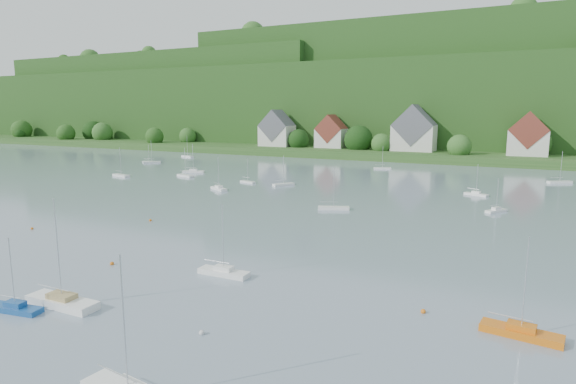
{
  "coord_description": "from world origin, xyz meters",
  "views": [
    {
      "loc": [
        44.28,
        -2.03,
        18.76
      ],
      "look_at": [
        6.06,
        75.0,
        4.0
      ],
      "focal_mm": 29.81,
      "sensor_mm": 36.0,
      "label": 1
    }
  ],
  "objects": [
    {
      "name": "near_sailboat_3",
      "position": [
        14.28,
        41.79,
        0.44
      ],
      "size": [
        6.2,
        1.79,
        8.35
      ],
      "rotation": [
        0.0,
        0.0,
        0.01
      ],
      "color": "white",
      "rests_on": "ground"
    },
    {
      "name": "near_sailboat_2",
      "position": [
        5.19,
        27.47,
        0.51
      ],
      "size": [
        7.89,
        2.29,
        10.62
      ],
      "rotation": [
        0.0,
        0.0,
        0.01
      ],
      "color": "white",
      "rests_on": "ground"
    },
    {
      "name": "village_building_1",
      "position": [
        -30.0,
        189.0,
        8.75
      ],
      "size": [
        12.0,
        9.36,
        14.0
      ],
      "color": "silver",
      "rests_on": "far_shore_strip"
    },
    {
      "name": "near_sailboat_1",
      "position": [
        2.36,
        24.6,
        0.41
      ],
      "size": [
        5.51,
        2.32,
        7.21
      ],
      "rotation": [
        0.0,
        0.0,
        0.16
      ],
      "color": "#164B90",
      "rests_on": "ground"
    },
    {
      "name": "village_building_2",
      "position": [
        5.0,
        188.0,
        10.27
      ],
      "size": [
        16.0,
        11.44,
        18.0
      ],
      "color": "silver",
      "rests_on": "far_shore_strip"
    },
    {
      "name": "forested_ridge",
      "position": [
        0.39,
        268.57,
        22.89
      ],
      "size": [
        620.0,
        181.22,
        69.89
      ],
      "color": "#184315",
      "rests_on": "ground"
    },
    {
      "name": "village_building_0",
      "position": [
        -55.0,
        187.0,
        9.51
      ],
      "size": [
        14.0,
        10.4,
        16.0
      ],
      "color": "silver",
      "rests_on": "far_shore_strip"
    },
    {
      "name": "mooring_buoy_5",
      "position": [
        -25.27,
        46.17,
        0.0
      ],
      "size": [
        0.45,
        0.45,
        0.45
      ],
      "primitive_type": "sphere",
      "color": "orange",
      "rests_on": "ground"
    },
    {
      "name": "far_sailboat_cluster",
      "position": [
        1.37,
        118.73,
        0.37
      ],
      "size": [
        193.44,
        74.05,
        8.71
      ],
      "color": "white",
      "rests_on": "ground"
    },
    {
      "name": "mooring_buoy_4",
      "position": [
        20.9,
        28.64,
        0.0
      ],
      "size": [
        0.49,
        0.49,
        0.49
      ],
      "primitive_type": "sphere",
      "color": "silver",
      "rests_on": "ground"
    },
    {
      "name": "mooring_buoy_2",
      "position": [
        36.89,
        41.42,
        0.0
      ],
      "size": [
        0.49,
        0.49,
        0.49
      ],
      "primitive_type": "sphere",
      "color": "orange",
      "rests_on": "ground"
    },
    {
      "name": "far_shore_strip",
      "position": [
        0.0,
        200.0,
        1.5
      ],
      "size": [
        600.0,
        60.0,
        3.0
      ],
      "primitive_type": "cube",
      "color": "#29521E",
      "rests_on": "ground"
    },
    {
      "name": "mooring_buoy_0",
      "position": [
        -0.21,
        38.85,
        0.0
      ],
      "size": [
        0.5,
        0.5,
        0.5
      ],
      "primitive_type": "sphere",
      "color": "orange",
      "rests_on": "ground"
    },
    {
      "name": "near_sailboat_5",
      "position": [
        45.15,
        40.22,
        0.45
      ],
      "size": [
        6.59,
        2.62,
        8.66
      ],
      "rotation": [
        0.0,
        0.0,
        -0.13
      ],
      "color": "orange",
      "rests_on": "ground"
    },
    {
      "name": "village_building_3",
      "position": [
        45.0,
        186.0,
        9.43
      ],
      "size": [
        13.0,
        10.4,
        15.5
      ],
      "color": "silver",
      "rests_on": "far_shore_strip"
    },
    {
      "name": "mooring_buoy_3",
      "position": [
        -12.33,
        58.96,
        0.0
      ],
      "size": [
        0.47,
        0.47,
        0.47
      ],
      "primitive_type": "sphere",
      "color": "orange",
      "rests_on": "ground"
    }
  ]
}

